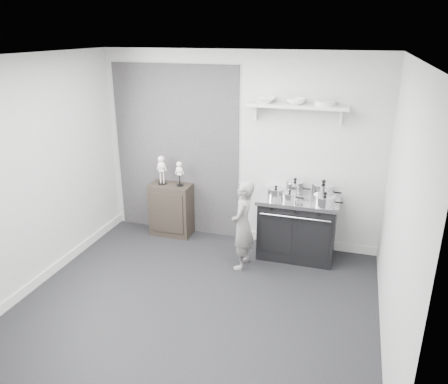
% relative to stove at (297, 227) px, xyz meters
% --- Properties ---
extents(ground, '(4.00, 4.00, 0.00)m').
position_rel_stove_xyz_m(ground, '(-0.92, -1.48, -0.43)').
color(ground, black).
rests_on(ground, ground).
extents(room_shell, '(4.02, 3.62, 2.71)m').
position_rel_stove_xyz_m(room_shell, '(-1.01, -1.33, 1.21)').
color(room_shell, silver).
rests_on(room_shell, ground).
extents(wall_shelf, '(1.30, 0.26, 0.24)m').
position_rel_stove_xyz_m(wall_shelf, '(-0.12, 0.20, 1.58)').
color(wall_shelf, silver).
rests_on(wall_shelf, room_shell).
extents(stove, '(1.06, 0.66, 0.85)m').
position_rel_stove_xyz_m(stove, '(0.00, 0.00, 0.00)').
color(stove, black).
rests_on(stove, ground).
extents(side_cabinet, '(0.61, 0.36, 0.79)m').
position_rel_stove_xyz_m(side_cabinet, '(-1.91, 0.13, -0.03)').
color(side_cabinet, black).
rests_on(side_cabinet, ground).
extents(child, '(0.31, 0.45, 1.19)m').
position_rel_stove_xyz_m(child, '(-0.63, -0.52, 0.17)').
color(child, gray).
rests_on(child, ground).
extents(pot_front_left, '(0.31, 0.22, 0.17)m').
position_rel_stove_xyz_m(pot_front_left, '(-0.30, -0.09, 0.49)').
color(pot_front_left, silver).
rests_on(pot_front_left, stove).
extents(pot_back_left, '(0.34, 0.25, 0.22)m').
position_rel_stove_xyz_m(pot_back_left, '(-0.08, 0.14, 0.51)').
color(pot_back_left, silver).
rests_on(pot_back_left, stove).
extents(pot_back_right, '(0.39, 0.30, 0.25)m').
position_rel_stove_xyz_m(pot_back_right, '(0.30, 0.10, 0.52)').
color(pot_back_right, silver).
rests_on(pot_back_right, stove).
extents(pot_front_right, '(0.36, 0.28, 0.18)m').
position_rel_stove_xyz_m(pot_front_right, '(0.34, -0.17, 0.49)').
color(pot_front_right, silver).
rests_on(pot_front_right, stove).
extents(pot_front_center, '(0.30, 0.21, 0.15)m').
position_rel_stove_xyz_m(pot_front_center, '(-0.11, -0.13, 0.48)').
color(pot_front_center, silver).
rests_on(pot_front_center, stove).
extents(skeleton_full, '(0.14, 0.09, 0.49)m').
position_rel_stove_xyz_m(skeleton_full, '(-2.04, 0.13, 0.61)').
color(skeleton_full, silver).
rests_on(skeleton_full, side_cabinet).
extents(skeleton_torso, '(0.12, 0.08, 0.42)m').
position_rel_stove_xyz_m(skeleton_torso, '(-1.76, 0.13, 0.57)').
color(skeleton_torso, silver).
rests_on(skeleton_torso, side_cabinet).
extents(bowl_large, '(0.29, 0.29, 0.07)m').
position_rel_stove_xyz_m(bowl_large, '(-0.55, 0.19, 1.65)').
color(bowl_large, white).
rests_on(bowl_large, wall_shelf).
extents(bowl_small, '(0.24, 0.24, 0.08)m').
position_rel_stove_xyz_m(bowl_small, '(-0.14, 0.19, 1.65)').
color(bowl_small, white).
rests_on(bowl_small, wall_shelf).
extents(plate_stack, '(0.26, 0.26, 0.06)m').
position_rel_stove_xyz_m(plate_stack, '(0.22, 0.19, 1.64)').
color(plate_stack, silver).
rests_on(plate_stack, wall_shelf).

